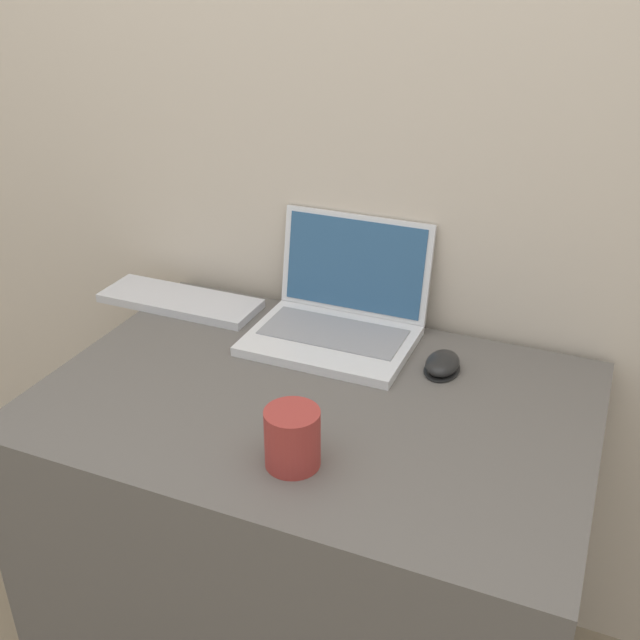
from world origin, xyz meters
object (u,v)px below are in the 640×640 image
at_px(laptop, 339,314).
at_px(drink_cup, 292,437).
at_px(external_keyboard, 180,301).
at_px(computer_mouse, 442,364).

bearing_deg(laptop, drink_cup, -77.86).
height_order(laptop, drink_cup, laptop).
relative_size(laptop, external_keyboard, 0.90).
height_order(laptop, external_keyboard, laptop).
bearing_deg(external_keyboard, drink_cup, -41.52).
relative_size(drink_cup, computer_mouse, 0.99).
bearing_deg(external_keyboard, laptop, 1.09).
distance_m(laptop, external_keyboard, 0.41).
xyz_separation_m(laptop, drink_cup, (0.10, -0.45, 0.00)).
relative_size(laptop, drink_cup, 3.34).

